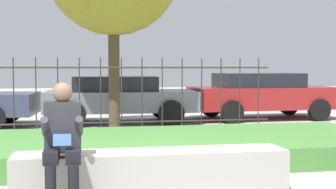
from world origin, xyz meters
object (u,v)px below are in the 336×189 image
at_px(stone_bench, 153,175).
at_px(car_parked_center, 119,97).
at_px(person_seated_reader, 63,138).
at_px(car_parked_right, 262,94).

relative_size(stone_bench, car_parked_center, 0.78).
distance_m(stone_bench, person_seated_reader, 1.16).
distance_m(car_parked_right, car_parked_center, 4.11).
xyz_separation_m(stone_bench, car_parked_right, (4.32, 7.39, 0.49)).
bearing_deg(car_parked_right, person_seated_reader, -126.61).
bearing_deg(stone_bench, car_parked_right, 59.69).
relative_size(person_seated_reader, car_parked_center, 0.33).
bearing_deg(stone_bench, person_seated_reader, -162.38).
relative_size(person_seated_reader, car_parked_right, 0.31).
height_order(person_seated_reader, car_parked_center, person_seated_reader).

